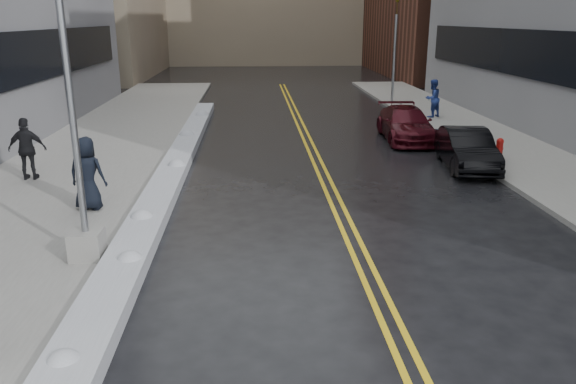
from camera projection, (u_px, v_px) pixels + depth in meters
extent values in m
plane|color=black|center=(245.00, 305.00, 10.14)|extent=(160.00, 160.00, 0.00)
cube|color=gray|center=(81.00, 166.00, 19.31)|extent=(5.50, 50.00, 0.15)
cube|color=gray|center=(525.00, 160.00, 20.25)|extent=(4.00, 50.00, 0.15)
cube|color=gold|center=(314.00, 165.00, 19.81)|extent=(0.12, 50.00, 0.01)
cube|color=gold|center=(323.00, 165.00, 19.83)|extent=(0.12, 50.00, 0.01)
cube|color=silver|center=(169.00, 178.00, 17.57)|extent=(0.90, 30.00, 0.34)
cube|color=gray|center=(87.00, 244.00, 11.72)|extent=(0.65, 0.65, 0.60)
cylinder|color=gray|center=(66.00, 58.00, 10.59)|extent=(0.14, 0.14, 7.00)
cylinder|color=maroon|center=(499.00, 150.00, 20.07)|extent=(0.24, 0.24, 0.60)
sphere|color=maroon|center=(500.00, 142.00, 19.98)|extent=(0.26, 0.26, 0.26)
cylinder|color=maroon|center=(499.00, 148.00, 20.06)|extent=(0.25, 0.10, 0.10)
cylinder|color=gray|center=(394.00, 59.00, 32.73)|extent=(0.14, 0.14, 5.00)
imported|color=#594C0C|center=(397.00, 5.00, 31.84)|extent=(0.16, 0.20, 1.00)
imported|color=black|center=(87.00, 174.00, 14.52)|extent=(1.03, 0.76, 1.93)
imported|color=black|center=(27.00, 149.00, 17.24)|extent=(1.14, 0.50, 1.93)
imported|color=navy|center=(432.00, 98.00, 28.16)|extent=(1.15, 1.09, 1.89)
imported|color=black|center=(467.00, 149.00, 19.18)|extent=(1.92, 4.25, 1.36)
imported|color=#3B0911|center=(406.00, 124.00, 23.63)|extent=(2.15, 4.82, 1.37)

